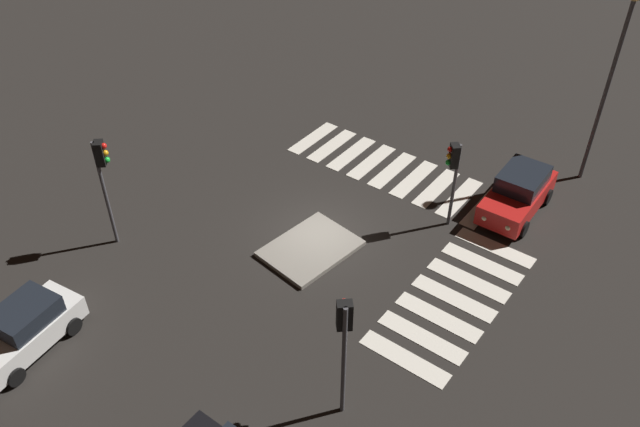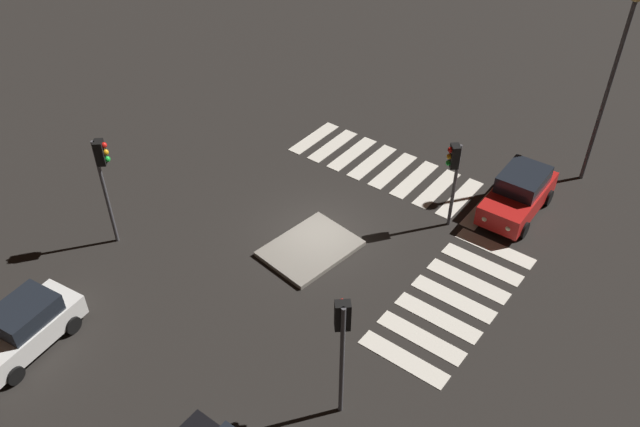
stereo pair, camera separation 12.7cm
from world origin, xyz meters
The scene contains 10 objects.
ground_plane centered at (0.00, 0.00, 0.00)m, with size 80.00×80.00×0.00m, color black.
traffic_island centered at (-1.08, -0.35, 0.09)m, with size 3.90×3.13×0.18m.
car_red centered at (6.17, -5.71, 0.92)m, with size 4.37×2.12×1.88m.
car_white centered at (-10.57, 4.23, 0.85)m, with size 4.12×2.26×1.73m.
traffic_light_south centered at (-6.18, -5.50, 3.44)m, with size 0.53×0.54×4.54m.
traffic_light_west centered at (-5.24, 6.07, 3.55)m, with size 0.54×0.53×4.70m.
traffic_light_east centered at (3.57, -3.78, 2.93)m, with size 0.54×0.53×3.87m.
street_lamp centered at (10.27, -7.08, 5.82)m, with size 0.56×0.56×8.69m.
crosswalk_near centered at (0.00, -6.11, 0.01)m, with size 7.60×3.20×0.02m.
crosswalk_side centered at (5.53, 0.00, 0.01)m, with size 3.20×9.90×0.02m.
Camera 1 is at (-16.16, -12.20, 17.30)m, focal length 36.65 mm.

